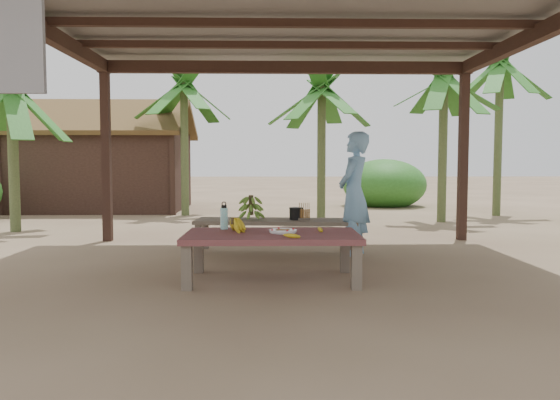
{
  "coord_description": "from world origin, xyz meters",
  "views": [
    {
      "loc": [
        -0.3,
        -6.26,
        1.24
      ],
      "look_at": [
        -0.15,
        0.01,
        0.8
      ],
      "focal_mm": 35.0,
      "sensor_mm": 36.0,
      "label": 1
    }
  ],
  "objects_px": {
    "plate": "(283,231)",
    "woman": "(354,194)",
    "ripe_banana_bunch": "(232,224)",
    "work_table": "(272,239)",
    "bench": "(276,224)",
    "water_flask": "(224,218)",
    "cooking_pot": "(296,214)"
  },
  "relations": [
    {
      "from": "bench",
      "to": "cooking_pot",
      "type": "bearing_deg",
      "value": 3.33
    },
    {
      "from": "work_table",
      "to": "woman",
      "type": "height_order",
      "value": "woman"
    },
    {
      "from": "ripe_banana_bunch",
      "to": "woman",
      "type": "bearing_deg",
      "value": 43.73
    },
    {
      "from": "bench",
      "to": "plate",
      "type": "distance_m",
      "value": 1.79
    },
    {
      "from": "water_flask",
      "to": "woman",
      "type": "distance_m",
      "value": 2.03
    },
    {
      "from": "bench",
      "to": "woman",
      "type": "height_order",
      "value": "woman"
    },
    {
      "from": "ripe_banana_bunch",
      "to": "plate",
      "type": "relative_size",
      "value": 0.95
    },
    {
      "from": "ripe_banana_bunch",
      "to": "cooking_pot",
      "type": "distance_m",
      "value": 1.86
    },
    {
      "from": "cooking_pot",
      "to": "bench",
      "type": "bearing_deg",
      "value": 177.83
    },
    {
      "from": "work_table",
      "to": "water_flask",
      "type": "relative_size",
      "value": 5.92
    },
    {
      "from": "bench",
      "to": "water_flask",
      "type": "xyz_separation_m",
      "value": [
        -0.6,
        -1.45,
        0.23
      ]
    },
    {
      "from": "woman",
      "to": "water_flask",
      "type": "bearing_deg",
      "value": -25.34
    },
    {
      "from": "work_table",
      "to": "plate",
      "type": "distance_m",
      "value": 0.14
    },
    {
      "from": "bench",
      "to": "plate",
      "type": "relative_size",
      "value": 7.76
    },
    {
      "from": "woman",
      "to": "plate",
      "type": "bearing_deg",
      "value": -4.63
    },
    {
      "from": "cooking_pot",
      "to": "woman",
      "type": "distance_m",
      "value": 0.84
    },
    {
      "from": "bench",
      "to": "ripe_banana_bunch",
      "type": "height_order",
      "value": "ripe_banana_bunch"
    },
    {
      "from": "plate",
      "to": "woman",
      "type": "height_order",
      "value": "woman"
    },
    {
      "from": "plate",
      "to": "cooking_pot",
      "type": "xyz_separation_m",
      "value": [
        0.24,
        1.77,
        0.01
      ]
    },
    {
      "from": "bench",
      "to": "cooking_pot",
      "type": "xyz_separation_m",
      "value": [
        0.28,
        -0.01,
        0.13
      ]
    },
    {
      "from": "woman",
      "to": "cooking_pot",
      "type": "bearing_deg",
      "value": -79.39
    },
    {
      "from": "water_flask",
      "to": "bench",
      "type": "bearing_deg",
      "value": 67.7
    },
    {
      "from": "work_table",
      "to": "plate",
      "type": "xyz_separation_m",
      "value": [
        0.11,
        0.01,
        0.08
      ]
    },
    {
      "from": "work_table",
      "to": "bench",
      "type": "height_order",
      "value": "work_table"
    },
    {
      "from": "plate",
      "to": "water_flask",
      "type": "relative_size",
      "value": 0.95
    },
    {
      "from": "bench",
      "to": "ripe_banana_bunch",
      "type": "xyz_separation_m",
      "value": [
        -0.49,
        -1.7,
        0.19
      ]
    },
    {
      "from": "ripe_banana_bunch",
      "to": "woman",
      "type": "relative_size",
      "value": 0.17
    },
    {
      "from": "plate",
      "to": "work_table",
      "type": "bearing_deg",
      "value": -173.94
    },
    {
      "from": "work_table",
      "to": "bench",
      "type": "distance_m",
      "value": 1.8
    },
    {
      "from": "water_flask",
      "to": "cooking_pot",
      "type": "bearing_deg",
      "value": 58.8
    },
    {
      "from": "ripe_banana_bunch",
      "to": "water_flask",
      "type": "height_order",
      "value": "water_flask"
    },
    {
      "from": "work_table",
      "to": "water_flask",
      "type": "height_order",
      "value": "water_flask"
    }
  ]
}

